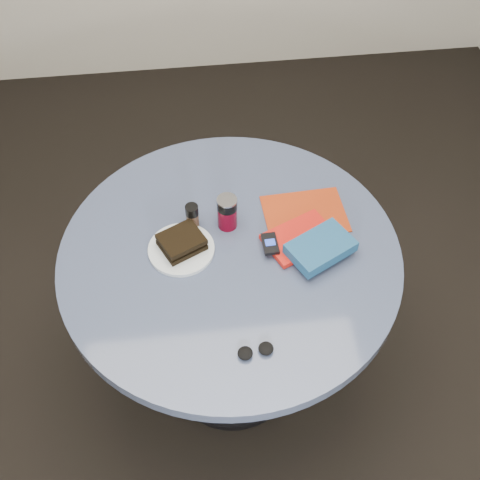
{
  "coord_description": "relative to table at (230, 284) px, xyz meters",
  "views": [
    {
      "loc": [
        -0.1,
        -1.07,
        2.13
      ],
      "look_at": [
        0.03,
        0.0,
        0.8
      ],
      "focal_mm": 45.0,
      "sensor_mm": 36.0,
      "label": 1
    }
  ],
  "objects": [
    {
      "name": "novel",
      "position": [
        0.26,
        -0.05,
        0.2
      ],
      "size": [
        0.22,
        0.19,
        0.04
      ],
      "primitive_type": "cube",
      "rotation": [
        0.0,
        0.0,
        0.49
      ],
      "color": "navy",
      "rests_on": "red_book"
    },
    {
      "name": "mp3_player",
      "position": [
        0.12,
        -0.01,
        0.19
      ],
      "size": [
        0.05,
        0.08,
        0.01
      ],
      "color": "black",
      "rests_on": "red_book"
    },
    {
      "name": "table",
      "position": [
        0.0,
        0.0,
        0.0
      ],
      "size": [
        1.0,
        1.0,
        0.75
      ],
      "color": "black",
      "rests_on": "ground"
    },
    {
      "name": "headphones",
      "position": [
        0.03,
        -0.33,
        0.17
      ],
      "size": [
        0.1,
        0.05,
        0.02
      ],
      "color": "black",
      "rests_on": "table"
    },
    {
      "name": "plate",
      "position": [
        -0.14,
        0.02,
        0.17
      ],
      "size": [
        0.24,
        0.24,
        0.01
      ],
      "primitive_type": "cylinder",
      "rotation": [
        0.0,
        0.0,
        -0.27
      ],
      "color": "silver",
      "rests_on": "table"
    },
    {
      "name": "magazine",
      "position": [
        0.24,
        0.12,
        0.17
      ],
      "size": [
        0.26,
        0.2,
        0.0
      ],
      "primitive_type": "cube",
      "rotation": [
        0.0,
        0.0,
        0.05
      ],
      "color": "#982C0D",
      "rests_on": "table"
    },
    {
      "name": "red_book",
      "position": [
        0.21,
        0.02,
        0.18
      ],
      "size": [
        0.24,
        0.2,
        0.02
      ],
      "primitive_type": "cube",
      "rotation": [
        0.0,
        0.0,
        0.42
      ],
      "color": "red",
      "rests_on": "magazine"
    },
    {
      "name": "sandwich",
      "position": [
        -0.14,
        0.03,
        0.2
      ],
      "size": [
        0.15,
        0.14,
        0.04
      ],
      "color": "black",
      "rests_on": "plate"
    },
    {
      "name": "ground",
      "position": [
        0.0,
        0.0,
        -0.59
      ],
      "size": [
        4.0,
        4.0,
        0.0
      ],
      "primitive_type": "plane",
      "color": "black",
      "rests_on": "ground"
    },
    {
      "name": "soda_can",
      "position": [
        0.0,
        0.1,
        0.22
      ],
      "size": [
        0.07,
        0.07,
        0.11
      ],
      "color": "#650517",
      "rests_on": "table"
    },
    {
      "name": "pepper_grinder",
      "position": [
        -0.1,
        0.11,
        0.21
      ],
      "size": [
        0.04,
        0.04,
        0.09
      ],
      "color": "#472E1E",
      "rests_on": "table"
    }
  ]
}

